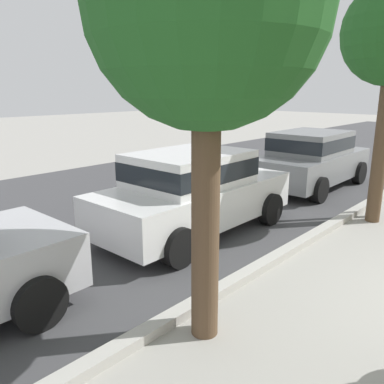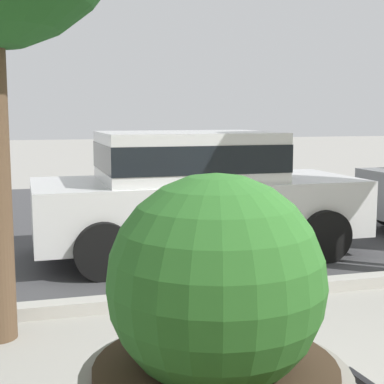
{
  "view_description": "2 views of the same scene",
  "coord_description": "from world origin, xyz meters",
  "px_view_note": "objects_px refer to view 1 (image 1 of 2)",
  "views": [
    {
      "loc": [
        -5.38,
        -0.02,
        2.65
      ],
      "look_at": [
        -0.2,
        4.76,
        0.8
      ],
      "focal_mm": 36.59,
      "sensor_mm": 36.0,
      "label": 1
    },
    {
      "loc": [
        -2.13,
        -2.1,
        1.77
      ],
      "look_at": [
        -0.2,
        4.76,
        0.8
      ],
      "focal_mm": 53.11,
      "sensor_mm": 36.0,
      "label": 2
    }
  ],
  "objects_px": {
    "parked_car_white": "(193,190)",
    "parked_car_grey": "(312,158)",
    "lamp_post": "(383,95)",
    "street_tree_near_bench": "(207,11)"
  },
  "relations": [
    {
      "from": "lamp_post",
      "to": "parked_car_white",
      "type": "bearing_deg",
      "value": 146.62
    },
    {
      "from": "street_tree_near_bench",
      "to": "lamp_post",
      "type": "relative_size",
      "value": 1.16
    },
    {
      "from": "street_tree_near_bench",
      "to": "parked_car_white",
      "type": "distance_m",
      "value": 4.07
    },
    {
      "from": "street_tree_near_bench",
      "to": "lamp_post",
      "type": "height_order",
      "value": "street_tree_near_bench"
    },
    {
      "from": "lamp_post",
      "to": "street_tree_near_bench",
      "type": "bearing_deg",
      "value": -178.87
    },
    {
      "from": "street_tree_near_bench",
      "to": "lamp_post",
      "type": "bearing_deg",
      "value": 1.13
    },
    {
      "from": "parked_car_grey",
      "to": "street_tree_near_bench",
      "type": "bearing_deg",
      "value": -162.33
    },
    {
      "from": "parked_car_white",
      "to": "parked_car_grey",
      "type": "xyz_separation_m",
      "value": [
        4.82,
        0.0,
        0.0
      ]
    },
    {
      "from": "parked_car_white",
      "to": "lamp_post",
      "type": "relative_size",
      "value": 1.06
    },
    {
      "from": "street_tree_near_bench",
      "to": "parked_car_white",
      "type": "xyz_separation_m",
      "value": [
        2.27,
        2.26,
        -2.51
      ]
    }
  ]
}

